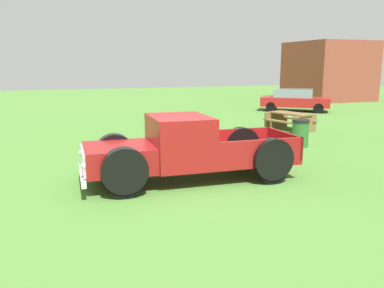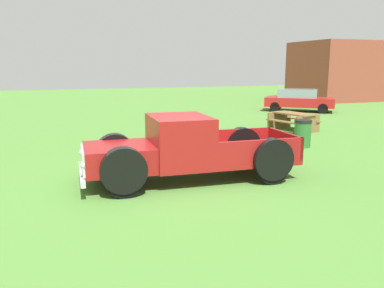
{
  "view_description": "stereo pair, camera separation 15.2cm",
  "coord_description": "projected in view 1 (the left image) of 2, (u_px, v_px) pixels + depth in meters",
  "views": [
    {
      "loc": [
        8.87,
        -2.99,
        2.79
      ],
      "look_at": [
        -0.02,
        0.33,
        0.9
      ],
      "focal_mm": 37.15,
      "sensor_mm": 36.0,
      "label": 1
    },
    {
      "loc": [
        8.92,
        -2.85,
        2.79
      ],
      "look_at": [
        -0.02,
        0.33,
        0.9
      ],
      "focal_mm": 37.15,
      "sensor_mm": 36.0,
      "label": 2
    }
  ],
  "objects": [
    {
      "name": "ground_plane",
      "position": [
        180.0,
        181.0,
        9.72
      ],
      "size": [
        80.0,
        80.0,
        0.0
      ],
      "primitive_type": "plane",
      "color": "#548C38"
    },
    {
      "name": "pickup_truck_foreground",
      "position": [
        177.0,
        151.0,
        9.59
      ],
      "size": [
        2.27,
        5.32,
        1.6
      ],
      "color": "maroon",
      "rests_on": "ground_plane"
    },
    {
      "name": "sedan_distant_b",
      "position": [
        295.0,
        100.0,
        24.34
      ],
      "size": [
        3.84,
        4.22,
        1.36
      ],
      "color": "#B21E1E",
      "rests_on": "ground_plane"
    },
    {
      "name": "picnic_table",
      "position": [
        290.0,
        119.0,
        17.12
      ],
      "size": [
        2.12,
        1.89,
        0.78
      ],
      "color": "olive",
      "rests_on": "ground_plane"
    },
    {
      "name": "trash_can",
      "position": [
        300.0,
        133.0,
        13.75
      ],
      "size": [
        0.59,
        0.59,
        0.95
      ],
      "color": "#2D6B2D",
      "rests_on": "ground_plane"
    },
    {
      "name": "brick_pavilion",
      "position": [
        328.0,
        71.0,
        32.17
      ],
      "size": [
        5.64,
        5.4,
        4.62
      ],
      "color": "brown",
      "rests_on": "ground_plane"
    }
  ]
}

